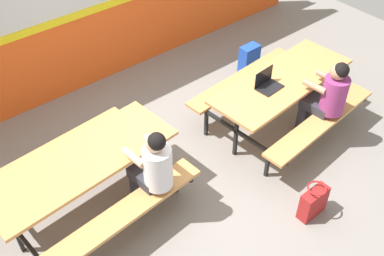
# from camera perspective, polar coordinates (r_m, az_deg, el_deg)

# --- Properties ---
(ground_plane) EXTENTS (10.00, 10.00, 0.02)m
(ground_plane) POSITION_cam_1_polar(r_m,az_deg,el_deg) (5.68, 0.27, -4.44)
(ground_plane) COLOR gray
(accent_backdrop) EXTENTS (8.00, 0.14, 2.60)m
(accent_backdrop) POSITION_cam_1_polar(r_m,az_deg,el_deg) (6.56, -13.24, 14.99)
(accent_backdrop) COLOR #E55119
(accent_backdrop) RESTS_ON ground
(picnic_table_left) EXTENTS (2.09, 1.70, 0.74)m
(picnic_table_left) POSITION_cam_1_polar(r_m,az_deg,el_deg) (4.92, -13.48, -5.25)
(picnic_table_left) COLOR tan
(picnic_table_left) RESTS_ON ground
(picnic_table_right) EXTENTS (2.09, 1.70, 0.74)m
(picnic_table_right) POSITION_cam_1_polar(r_m,az_deg,el_deg) (5.95, 11.10, 4.73)
(picnic_table_right) COLOR tan
(picnic_table_right) RESTS_ON ground
(student_nearer) EXTENTS (0.38, 0.53, 1.21)m
(student_nearer) POSITION_cam_1_polar(r_m,az_deg,el_deg) (4.67, -4.91, -4.80)
(student_nearer) COLOR #2D2D38
(student_nearer) RESTS_ON ground
(student_further) EXTENTS (0.38, 0.53, 1.21)m
(student_further) POSITION_cam_1_polar(r_m,az_deg,el_deg) (5.78, 16.63, 3.95)
(student_further) COLOR #2D2D38
(student_further) RESTS_ON ground
(laptop_dark) EXTENTS (0.34, 0.24, 0.22)m
(laptop_dark) POSITION_cam_1_polar(r_m,az_deg,el_deg) (5.67, 9.43, 5.49)
(laptop_dark) COLOR black
(laptop_dark) RESTS_ON picnic_table_right
(backpack_dark) EXTENTS (0.30, 0.22, 0.44)m
(backpack_dark) POSITION_cam_1_polar(r_m,az_deg,el_deg) (7.15, 7.13, 8.60)
(backpack_dark) COLOR #1E47B2
(backpack_dark) RESTS_ON ground
(tote_bag_bright) EXTENTS (0.34, 0.21, 0.43)m
(tote_bag_bright) POSITION_cam_1_polar(r_m,az_deg,el_deg) (5.18, 14.95, -8.95)
(tote_bag_bright) COLOR maroon
(tote_bag_bright) RESTS_ON ground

